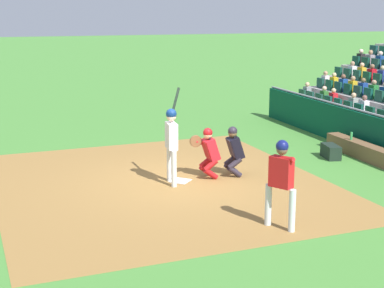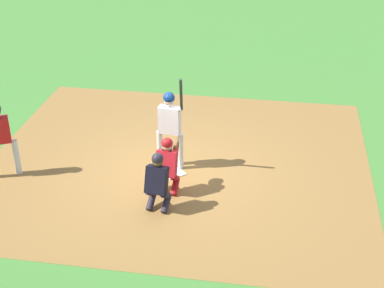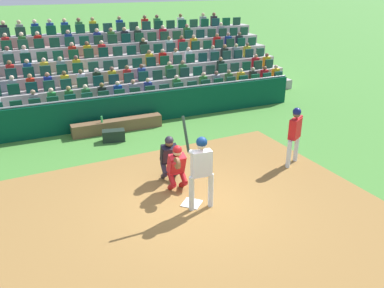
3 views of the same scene
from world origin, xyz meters
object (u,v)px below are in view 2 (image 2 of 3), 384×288
object	(u,v)px
home_plate_marker	(173,173)
home_plate_umpire	(157,180)
batter_at_plate	(170,121)
catcher_crouching	(168,163)

from	to	relation	value
home_plate_marker	home_plate_umpire	distance (m)	1.60
batter_at_plate	home_plate_umpire	xyz separation A→B (m)	(0.15, -1.70, -0.46)
batter_at_plate	catcher_crouching	world-z (taller)	batter_at_plate
home_plate_marker	home_plate_umpire	size ratio (longest dim) A/B	0.34
batter_at_plate	catcher_crouching	xyz separation A→B (m)	(0.19, -1.03, -0.45)
home_plate_umpire	catcher_crouching	bearing A→B (deg)	86.07
batter_at_plate	home_plate_umpire	bearing A→B (deg)	-85.11
home_plate_marker	batter_at_plate	bearing A→B (deg)	115.01
batter_at_plate	home_plate_umpire	size ratio (longest dim) A/B	1.77
batter_at_plate	home_plate_marker	bearing A→B (deg)	-64.99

